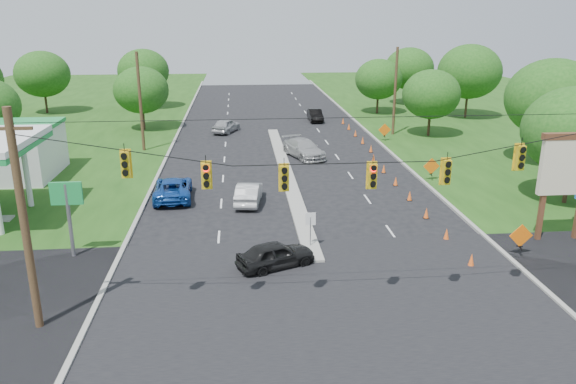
{
  "coord_description": "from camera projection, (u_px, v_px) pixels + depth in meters",
  "views": [
    {
      "loc": [
        -3.74,
        -21.92,
        12.18
      ],
      "look_at": [
        -1.09,
        7.4,
        2.8
      ],
      "focal_mm": 35.0,
      "sensor_mm": 36.0,
      "label": 1
    }
  ],
  "objects": [
    {
      "name": "signal_span",
      "position": [
        333.0,
        203.0,
        22.35
      ],
      "size": [
        25.6,
        0.32,
        9.0
      ],
      "color": "#422D1C",
      "rests_on": "ground"
    },
    {
      "name": "tree_9",
      "position": [
        431.0,
        94.0,
        57.14
      ],
      "size": [
        5.88,
        5.88,
        6.86
      ],
      "color": "black",
      "rests_on": "ground"
    },
    {
      "name": "silver_car_far",
      "position": [
        304.0,
        148.0,
        49.64
      ],
      "size": [
        3.92,
        5.87,
        1.58
      ],
      "primitive_type": "imported",
      "rotation": [
        0.0,
        0.0,
        0.35
      ],
      "color": "#9E9E9E",
      "rests_on": "ground"
    },
    {
      "name": "cone_6",
      "position": [
        373.0,
        158.0,
        48.15
      ],
      "size": [
        0.32,
        0.32,
        0.7
      ],
      "primitive_type": "cone",
      "color": "orange",
      "rests_on": "ground"
    },
    {
      "name": "cone_3",
      "position": [
        410.0,
        196.0,
        38.19
      ],
      "size": [
        0.32,
        0.32,
        0.7
      ],
      "primitive_type": "cone",
      "color": "orange",
      "rests_on": "ground"
    },
    {
      "name": "cone_0",
      "position": [
        471.0,
        260.0,
        28.23
      ],
      "size": [
        0.32,
        0.32,
        0.7
      ],
      "primitive_type": "cone",
      "color": "orange",
      "rests_on": "ground"
    },
    {
      "name": "work_sign_1",
      "position": [
        431.0,
        167.0,
        42.49
      ],
      "size": [
        1.27,
        0.58,
        1.37
      ],
      "color": "black",
      "rests_on": "ground"
    },
    {
      "name": "cone_9",
      "position": [
        355.0,
        133.0,
        58.17
      ],
      "size": [
        0.32,
        0.32,
        0.7
      ],
      "primitive_type": "cone",
      "color": "orange",
      "rests_on": "ground"
    },
    {
      "name": "pylon_sign",
      "position": [
        570.0,
        170.0,
        30.71
      ],
      "size": [
        5.9,
        2.3,
        6.12
      ],
      "color": "#59331E",
      "rests_on": "ground"
    },
    {
      "name": "tree_11",
      "position": [
        409.0,
        69.0,
        77.22
      ],
      "size": [
        6.72,
        6.72,
        7.84
      ],
      "color": "black",
      "rests_on": "ground"
    },
    {
      "name": "cone_8",
      "position": [
        363.0,
        140.0,
        54.85
      ],
      "size": [
        0.32,
        0.32,
        0.7
      ],
      "primitive_type": "cone",
      "color": "orange",
      "rests_on": "ground"
    },
    {
      "name": "black_sedan",
      "position": [
        276.0,
        255.0,
        28.04
      ],
      "size": [
        4.29,
        3.03,
        1.36
      ],
      "primitive_type": "imported",
      "rotation": [
        0.0,
        0.0,
        1.97
      ],
      "color": "black",
      "rests_on": "ground"
    },
    {
      "name": "tree_5",
      "position": [
        141.0,
        90.0,
        60.26
      ],
      "size": [
        5.88,
        5.88,
        6.86
      ],
      "color": "black",
      "rests_on": "ground"
    },
    {
      "name": "tree_6",
      "position": [
        143.0,
        71.0,
        74.13
      ],
      "size": [
        6.72,
        6.72,
        7.84
      ],
      "color": "black",
      "rests_on": "ground"
    },
    {
      "name": "cone_5",
      "position": [
        384.0,
        169.0,
        44.83
      ],
      "size": [
        0.32,
        0.32,
        0.7
      ],
      "primitive_type": "cone",
      "color": "orange",
      "rests_on": "ground"
    },
    {
      "name": "cone_10",
      "position": [
        349.0,
        127.0,
        61.49
      ],
      "size": [
        0.32,
        0.32,
        0.7
      ],
      "primitive_type": "cone",
      "color": "orange",
      "rests_on": "ground"
    },
    {
      "name": "curb_left",
      "position": [
        170.0,
        150.0,
        52.42
      ],
      "size": [
        0.25,
        110.0,
        0.16
      ],
      "primitive_type": "cube",
      "color": "gray",
      "rests_on": "ground"
    },
    {
      "name": "cone_2",
      "position": [
        426.0,
        213.0,
        34.87
      ],
      "size": [
        0.32,
        0.32,
        0.7
      ],
      "primitive_type": "cone",
      "color": "orange",
      "rests_on": "ground"
    },
    {
      "name": "work_sign_2",
      "position": [
        385.0,
        130.0,
        55.78
      ],
      "size": [
        1.27,
        0.58,
        1.37
      ],
      "color": "black",
      "rests_on": "ground"
    },
    {
      "name": "median_sign",
      "position": [
        311.0,
        223.0,
        30.07
      ],
      "size": [
        0.55,
        0.06,
        2.05
      ],
      "color": "gray",
      "rests_on": "ground"
    },
    {
      "name": "silver_car_oncoming",
      "position": [
        226.0,
        125.0,
        60.08
      ],
      "size": [
        3.34,
        4.74,
        1.5
      ],
      "primitive_type": "imported",
      "rotation": [
        0.0,
        0.0,
        2.74
      ],
      "color": "#A2A2A5",
      "rests_on": "ground"
    },
    {
      "name": "blue_pickup",
      "position": [
        173.0,
        188.0,
        38.5
      ],
      "size": [
        2.75,
        5.47,
        1.49
      ],
      "primitive_type": "imported",
      "rotation": [
        0.0,
        0.0,
        3.2
      ],
      "color": "#134199",
      "rests_on": "ground"
    },
    {
      "name": "tree_8",
      "position": [
        553.0,
        98.0,
        45.89
      ],
      "size": [
        7.56,
        7.56,
        8.82
      ],
      "color": "black",
      "rests_on": "ground"
    },
    {
      "name": "tree_12",
      "position": [
        379.0,
        79.0,
        70.25
      ],
      "size": [
        5.88,
        5.88,
        6.86
      ],
      "color": "black",
      "rests_on": "ground"
    },
    {
      "name": "white_sedan",
      "position": [
        249.0,
        193.0,
        37.58
      ],
      "size": [
        2.09,
        4.49,
        1.43
      ],
      "primitive_type": "imported",
      "rotation": [
        0.0,
        0.0,
        3.0
      ],
      "color": "#B3B2B2",
      "rests_on": "ground"
    },
    {
      "name": "median",
      "position": [
        286.0,
        174.0,
        44.74
      ],
      "size": [
        1.0,
        34.0,
        0.18
      ],
      "primitive_type": "cube",
      "color": "gray",
      "rests_on": "ground"
    },
    {
      "name": "tree_7",
      "position": [
        575.0,
        131.0,
        36.25
      ],
      "size": [
        6.72,
        6.72,
        7.84
      ],
      "color": "black",
      "rests_on": "ground"
    },
    {
      "name": "cross_street",
      "position": [
        327.0,
        302.0,
        24.82
      ],
      "size": [
        160.0,
        14.0,
        0.02
      ],
      "primitive_type": "cube",
      "color": "black",
      "rests_on": "ground"
    },
    {
      "name": "curb_right",
      "position": [
        382.0,
        146.0,
        54.15
      ],
      "size": [
        0.25,
        110.0,
        0.16
      ],
      "primitive_type": "cube",
      "color": "gray",
      "rests_on": "ground"
    },
    {
      "name": "cone_4",
      "position": [
        396.0,
        181.0,
        41.51
      ],
      "size": [
        0.32,
        0.32,
        0.7
      ],
      "primitive_type": "cone",
      "color": "orange",
      "rests_on": "ground"
    },
    {
      "name": "tree_4",
      "position": [
        42.0,
        74.0,
        70.25
      ],
      "size": [
        6.72,
        6.72,
        7.84
      ],
      "color": "black",
      "rests_on": "ground"
    },
    {
      "name": "cone_11",
      "position": [
        343.0,
        121.0,
        64.81
      ],
      "size": [
        0.32,
        0.32,
        0.7
      ],
      "primitive_type": "cone",
      "color": "orange",
      "rests_on": "ground"
    },
    {
      "name": "ground",
      "position": [
        327.0,
        302.0,
        24.82
      ],
      "size": [
        160.0,
        160.0,
        0.0
      ],
      "primitive_type": "plane",
      "color": "black",
      "rests_on": "ground"
    },
    {
      "name": "utility_pole_far_right",
      "position": [
        395.0,
        92.0,
        57.74
      ],
      "size": [
        0.28,
        0.28,
        9.0
      ],
      "primitive_type": "cylinder",
      "color": "#422D1C",
      "rests_on": "ground"
    },
    {
      "name": "cone_1",
      "position": [
        446.0,
        234.0,
        31.55
      ],
      "size": [
        0.32,
        0.32,
        0.7
      ],
      "primitive_type": "cone",
      "color": "orange",
      "rests_on": "ground"
    },
    {
      "name": "tree_10",
      "position": [
        469.0,
        72.0,
        66.94
      ],
      "size": [
        7.56,
        7.56,
        8.82
      ],
      "color": "black",
      "rests_on": "ground"
    },
    {
      "name": "cone_7",
      "position": [
        371.0,
        149.0,
        51.53
      ],
      "size": [
        0.32,
        0.32,
        0.7
      ],
      "primitive_type": "cone",
      "color": "orange",
      "rests_on": "ground"
    },
    {
      "name": "work_sign_0",
      "position": [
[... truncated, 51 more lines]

